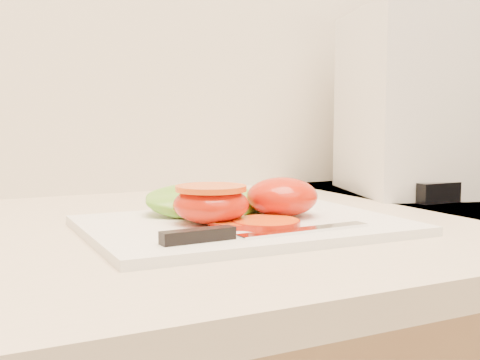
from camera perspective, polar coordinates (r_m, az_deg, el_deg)
name	(u,v)px	position (r m, az deg, el deg)	size (l,w,h in m)	color
cutting_board	(244,225)	(0.67, 0.38, -4.32)	(0.34, 0.25, 0.01)	white
tomato_half_dome	(282,197)	(0.70, 4.01, -1.59)	(0.08, 0.08, 0.05)	red
tomato_half_cut	(211,203)	(0.65, -2.76, -2.16)	(0.08, 0.08, 0.04)	red
tomato_slice_0	(266,223)	(0.64, 2.46, -4.09)	(0.07, 0.07, 0.01)	orange
tomato_slice_1	(238,223)	(0.64, -0.16, -4.07)	(0.06, 0.06, 0.01)	orange
lettuce_leaf_0	(207,201)	(0.73, -3.13, -1.99)	(0.16, 0.10, 0.03)	#71A92C
lettuce_leaf_1	(238,200)	(0.75, -0.23, -1.96)	(0.11, 0.08, 0.02)	#71A92C
knife	(242,233)	(0.58, 0.21, -5.06)	(0.23, 0.03, 0.01)	silver
appliance	(415,102)	(1.04, 16.23, 7.09)	(0.20, 0.25, 0.30)	silver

